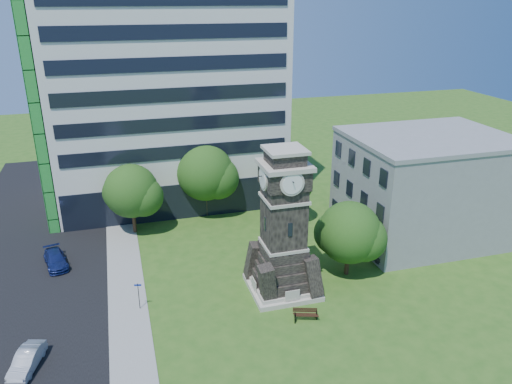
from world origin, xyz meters
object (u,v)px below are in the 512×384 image
object	(u,v)px
car_street_mid	(27,360)
park_bench	(306,314)
car_east_lot	(396,253)
street_sign	(139,293)
car_street_north	(56,260)
clock_tower	(283,232)

from	to	relation	value
car_street_mid	park_bench	size ratio (longest dim) A/B	2.01
car_east_lot	street_sign	world-z (taller)	street_sign
car_east_lot	car_street_north	bearing A→B (deg)	60.15
street_sign	clock_tower	bearing A→B (deg)	10.19
car_street_north	street_sign	distance (m)	11.31
car_street_mid	car_street_north	xyz separation A→B (m)	(0.71, 13.72, 0.00)
car_street_mid	street_sign	size ratio (longest dim) A/B	1.61
park_bench	street_sign	world-z (taller)	street_sign
park_bench	street_sign	bearing A→B (deg)	176.28
car_street_mid	street_sign	world-z (taller)	street_sign
clock_tower	park_bench	bearing A→B (deg)	-85.78
clock_tower	car_street_north	xyz separation A→B (m)	(-18.42, 9.38, -4.66)
clock_tower	street_sign	bearing A→B (deg)	178.05
car_east_lot	park_bench	world-z (taller)	car_east_lot
clock_tower	car_street_mid	distance (m)	20.17
car_east_lot	street_sign	size ratio (longest dim) A/B	2.15
car_street_north	street_sign	size ratio (longest dim) A/B	1.85
park_bench	street_sign	size ratio (longest dim) A/B	0.80
clock_tower	car_east_lot	size ratio (longest dim) A/B	2.48
street_sign	car_street_north	bearing A→B (deg)	139.33
clock_tower	car_east_lot	distance (m)	12.73
car_street_mid	car_street_north	size ratio (longest dim) A/B	0.87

